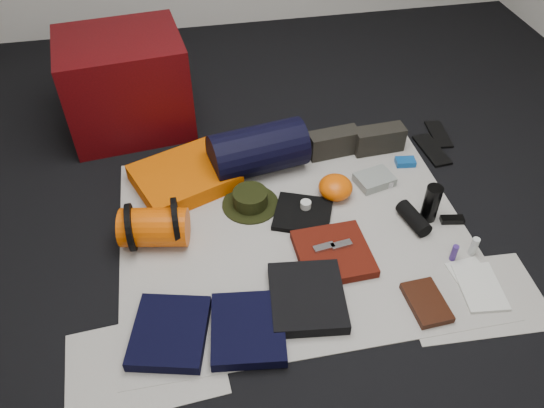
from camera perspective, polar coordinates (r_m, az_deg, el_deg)
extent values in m
cube|color=black|center=(2.49, 2.42, -3.29)|extent=(4.50, 4.50, 0.02)
cube|color=silver|center=(2.48, 2.43, -3.08)|extent=(1.60, 1.30, 0.01)
cube|color=silver|center=(2.13, -13.48, -16.33)|extent=(0.61, 0.44, 0.00)
cube|color=silver|center=(2.40, 20.77, -9.29)|extent=(0.60, 0.43, 0.00)
cube|color=#490508|center=(3.10, -15.45, 12.33)|extent=(0.71, 0.61, 0.54)
cube|color=#E65C02|center=(2.73, -9.39, 2.90)|extent=(0.59, 0.54, 0.09)
cylinder|color=#DC5003|center=(2.43, -12.54, -2.46)|extent=(0.33, 0.23, 0.18)
cylinder|color=black|center=(2.43, -14.95, -2.44)|extent=(0.02, 0.22, 0.22)
cylinder|color=black|center=(2.41, -10.27, -1.83)|extent=(0.02, 0.22, 0.22)
cylinder|color=black|center=(2.73, -1.51, 5.82)|extent=(0.52, 0.33, 0.25)
cylinder|color=black|center=(2.61, -2.32, -0.01)|extent=(0.35, 0.35, 0.01)
cylinder|color=black|center=(2.58, -2.35, 0.66)|extent=(0.17, 0.17, 0.08)
cube|color=black|center=(2.90, 6.61, 6.55)|extent=(0.28, 0.13, 0.14)
cube|color=black|center=(2.96, 11.40, 6.84)|extent=(0.28, 0.12, 0.14)
cube|color=black|center=(3.07, 16.80, 5.59)|extent=(0.12, 0.28, 0.02)
cube|color=black|center=(3.20, 17.48, 7.18)|extent=(0.12, 0.26, 0.01)
cube|color=black|center=(2.15, -10.93, -13.40)|extent=(0.35, 0.38, 0.05)
cube|color=black|center=(2.12, -2.60, -13.28)|extent=(0.32, 0.36, 0.05)
cube|color=black|center=(2.21, 3.80, -9.99)|extent=(0.34, 0.38, 0.05)
cube|color=black|center=(2.55, 3.34, -1.08)|extent=(0.34, 0.33, 0.03)
cube|color=#4F1108|center=(2.38, 6.62, -5.31)|extent=(0.33, 0.33, 0.04)
ellipsoid|color=#DC5003|center=(2.64, 6.85, 1.79)|extent=(0.21, 0.21, 0.11)
cube|color=gray|center=(2.76, 10.96, 2.61)|extent=(0.21, 0.18, 0.05)
cylinder|color=black|center=(2.59, 16.76, 0.08)|extent=(0.08, 0.08, 0.19)
cylinder|color=black|center=(2.58, 14.98, -1.49)|extent=(0.12, 0.20, 0.07)
cube|color=#ADACB1|center=(2.76, 11.78, 2.25)|extent=(0.10, 0.06, 0.04)
cube|color=#0F4B94|center=(2.92, 14.15, 4.41)|extent=(0.11, 0.08, 0.03)
cylinder|color=#3D2474|center=(2.47, 19.00, -4.98)|extent=(0.04, 0.04, 0.08)
cylinder|color=silver|center=(2.52, 20.90, -4.29)|extent=(0.04, 0.04, 0.10)
cube|color=black|center=(2.29, 16.28, -10.13)|extent=(0.15, 0.23, 0.03)
cube|color=silver|center=(2.43, 21.46, -8.32)|extent=(0.20, 0.27, 0.01)
cube|color=silver|center=(2.45, 20.68, -7.36)|extent=(0.17, 0.21, 0.01)
cube|color=black|center=(2.66, 18.80, -1.60)|extent=(0.11, 0.06, 0.03)
cube|color=#ADACB1|center=(2.14, -14.38, -15.57)|extent=(0.08, 0.08, 0.01)
cylinder|color=beige|center=(2.55, 3.65, -0.07)|extent=(0.05, 0.05, 0.04)
cube|color=#ADACB1|center=(2.36, 5.60, -4.65)|extent=(0.10, 0.05, 0.01)
cube|color=#ADACB1|center=(2.38, 7.47, -4.36)|extent=(0.10, 0.05, 0.01)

